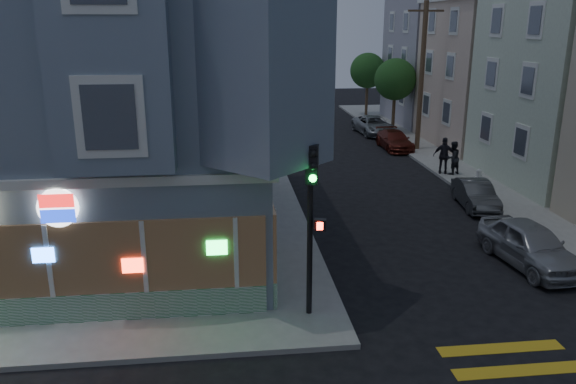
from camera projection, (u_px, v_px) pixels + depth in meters
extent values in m
cube|color=slate|center=(59.00, 87.00, 19.96)|extent=(14.00, 14.00, 11.00)
cube|color=silver|center=(65.00, 133.00, 20.44)|extent=(14.30, 14.30, 0.25)
cube|color=#196B33|center=(8.00, 312.00, 14.72)|extent=(13.60, 0.12, 0.80)
cube|color=#382B1E|center=(0.00, 263.00, 14.32)|extent=(13.60, 0.10, 2.00)
cylinder|color=white|center=(58.00, 208.00, 14.00)|extent=(1.00, 0.12, 1.00)
cube|color=#C5A898|center=(528.00, 74.00, 36.35)|extent=(12.00, 8.60, 9.00)
cube|color=gray|center=(470.00, 55.00, 44.70)|extent=(12.00, 8.60, 10.50)
cylinder|color=#4C3826|center=(422.00, 77.00, 34.58)|extent=(0.30, 0.30, 9.00)
cube|color=#4C3826|center=(426.00, 11.00, 33.46)|extent=(2.20, 0.12, 0.12)
cylinder|color=#4C3826|center=(394.00, 110.00, 41.15)|extent=(0.24, 0.24, 3.20)
sphere|color=#1D4619|center=(395.00, 79.00, 40.51)|extent=(3.00, 3.00, 3.00)
cylinder|color=#4C3826|center=(367.00, 96.00, 48.76)|extent=(0.24, 0.24, 3.20)
sphere|color=#1D4619|center=(368.00, 71.00, 48.13)|extent=(3.00, 3.00, 3.00)
imported|color=black|center=(453.00, 158.00, 29.54)|extent=(1.05, 0.95, 1.76)
imported|color=black|center=(444.00, 156.00, 29.60)|extent=(1.24, 0.88, 1.95)
imported|color=#9FA1A6|center=(530.00, 245.00, 18.69)|extent=(2.19, 4.50, 1.48)
imported|color=#3A3D3F|center=(476.00, 195.00, 24.68)|extent=(1.70, 3.74, 1.19)
imported|color=maroon|center=(395.00, 140.00, 36.17)|extent=(1.70, 4.12, 1.19)
imported|color=gray|center=(374.00, 125.00, 41.10)|extent=(2.53, 4.88, 1.31)
cylinder|color=black|center=(310.00, 231.00, 14.82)|extent=(0.15, 0.15, 4.79)
cube|color=black|center=(312.00, 165.00, 14.08)|extent=(0.37, 0.34, 1.01)
sphere|color=black|center=(313.00, 154.00, 13.84)|extent=(0.19, 0.19, 0.19)
sphere|color=black|center=(313.00, 166.00, 13.93)|extent=(0.19, 0.19, 0.19)
sphere|color=#19F23F|center=(313.00, 178.00, 14.02)|extent=(0.19, 0.19, 0.19)
cube|color=black|center=(320.00, 225.00, 14.61)|extent=(0.35, 0.26, 0.31)
cube|color=#FF2614|center=(321.00, 226.00, 14.51)|extent=(0.21, 0.02, 0.21)
cylinder|color=silver|center=(478.00, 178.00, 27.86)|extent=(0.24, 0.24, 0.60)
sphere|color=silver|center=(479.00, 171.00, 27.76)|extent=(0.26, 0.26, 0.26)
cylinder|color=silver|center=(479.00, 177.00, 27.85)|extent=(0.45, 0.12, 0.12)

